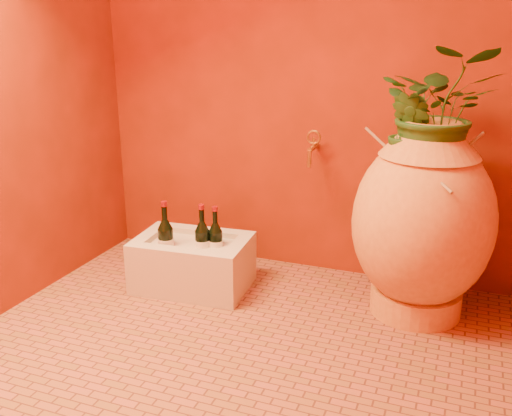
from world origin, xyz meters
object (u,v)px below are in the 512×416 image
at_px(stone_basin, 193,264).
at_px(wine_bottle_b, 202,243).
at_px(wine_bottle_c, 216,243).
at_px(wine_bottle_a, 166,241).
at_px(amphora, 423,221).
at_px(wall_tap, 313,146).

height_order(stone_basin, wine_bottle_b, wine_bottle_b).
bearing_deg(wine_bottle_c, wine_bottle_a, -158.16).
relative_size(stone_basin, wine_bottle_c, 1.99).
distance_m(amphora, stone_basin, 1.20).
bearing_deg(wine_bottle_c, amphora, 6.73).
bearing_deg(amphora, wine_bottle_a, -170.24).
height_order(amphora, wine_bottle_c, amphora).
relative_size(wine_bottle_a, wall_tap, 1.85).
xyz_separation_m(amphora, stone_basin, (-1.14, -0.14, -0.34)).
bearing_deg(stone_basin, wine_bottle_c, 8.84).
bearing_deg(wine_bottle_a, stone_basin, 34.10).
relative_size(amphora, wall_tap, 5.14).
distance_m(amphora, wall_tap, 0.71).
distance_m(stone_basin, wine_bottle_a, 0.20).
distance_m(stone_basin, wine_bottle_c, 0.18).
bearing_deg(stone_basin, wine_bottle_a, -145.90).
height_order(amphora, stone_basin, amphora).
xyz_separation_m(amphora, wall_tap, (-0.61, 0.26, 0.26)).
distance_m(stone_basin, wall_tap, 0.89).
bearing_deg(wine_bottle_c, stone_basin, -171.16).
height_order(wine_bottle_b, wine_bottle_c, wine_bottle_b).
distance_m(wine_bottle_a, wall_tap, 0.92).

